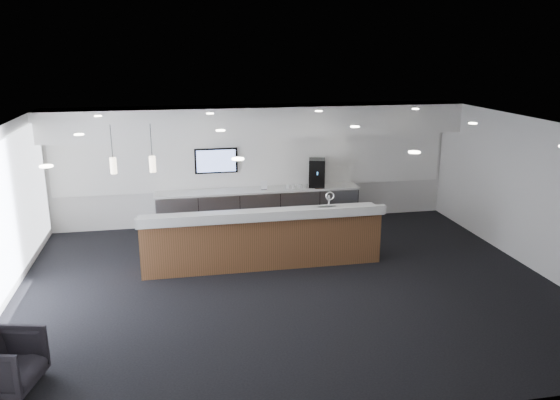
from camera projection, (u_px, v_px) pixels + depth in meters
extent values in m
plane|color=black|center=(289.00, 285.00, 10.32)|extent=(10.00, 10.00, 0.00)
cube|color=black|center=(289.00, 127.00, 9.50)|extent=(10.00, 8.00, 0.02)
cube|color=silver|center=(256.00, 164.00, 13.69)|extent=(10.00, 0.02, 3.00)
cube|color=silver|center=(535.00, 195.00, 10.83)|extent=(0.02, 8.00, 3.00)
cube|color=white|center=(258.00, 121.00, 12.95)|extent=(10.00, 0.90, 0.70)
cube|color=white|center=(256.00, 161.00, 13.63)|extent=(9.80, 0.06, 1.40)
cube|color=#A0A1A8|center=(259.00, 208.00, 13.63)|extent=(5.00, 0.60, 0.90)
cube|color=white|center=(258.00, 190.00, 13.50)|extent=(5.06, 0.66, 0.05)
cylinder|color=white|center=(177.00, 215.00, 12.95)|extent=(0.60, 0.02, 0.02)
cylinder|color=white|center=(220.00, 213.00, 13.13)|extent=(0.60, 0.02, 0.02)
cylinder|color=white|center=(261.00, 210.00, 13.32)|extent=(0.60, 0.02, 0.02)
cylinder|color=white|center=(300.00, 208.00, 13.50)|extent=(0.60, 0.02, 0.02)
cylinder|color=white|center=(339.00, 206.00, 13.69)|extent=(0.60, 0.02, 0.02)
cube|color=black|center=(216.00, 161.00, 13.38)|extent=(1.05, 0.07, 0.62)
cube|color=blue|center=(216.00, 161.00, 13.34)|extent=(0.95, 0.01, 0.54)
cylinder|color=#F9E4C2|center=(152.00, 165.00, 10.02)|extent=(0.12, 0.12, 0.30)
cylinder|color=#F9E4C2|center=(113.00, 167.00, 9.89)|extent=(0.12, 0.12, 0.30)
cube|color=#55371C|center=(262.00, 241.00, 11.13)|extent=(4.84, 0.68, 1.05)
cube|color=white|center=(262.00, 215.00, 10.98)|extent=(4.92, 0.76, 0.06)
cube|color=white|center=(265.00, 216.00, 10.60)|extent=(4.92, 0.13, 0.18)
cylinder|color=white|center=(329.00, 202.00, 11.30)|extent=(0.04, 0.04, 0.28)
torus|color=white|center=(330.00, 196.00, 11.20)|extent=(0.19, 0.03, 0.19)
cube|color=black|center=(317.00, 173.00, 13.68)|extent=(0.50, 0.54, 0.70)
cube|color=white|center=(319.00, 188.00, 13.54)|extent=(0.25, 0.12, 0.02)
cube|color=white|center=(264.00, 185.00, 13.42)|extent=(0.16, 0.02, 0.22)
cube|color=white|center=(317.00, 182.00, 13.66)|extent=(0.19, 0.05, 0.25)
imported|color=black|center=(6.00, 363.00, 7.10)|extent=(1.00, 0.98, 0.75)
imported|color=white|center=(321.00, 185.00, 13.66)|extent=(0.11, 0.11, 0.10)
imported|color=white|center=(315.00, 185.00, 13.64)|extent=(0.15, 0.15, 0.10)
imported|color=white|center=(310.00, 186.00, 13.61)|extent=(0.13, 0.13, 0.10)
imported|color=white|center=(304.00, 186.00, 13.59)|extent=(0.14, 0.14, 0.10)
imported|color=white|center=(299.00, 186.00, 13.56)|extent=(0.15, 0.15, 0.10)
imported|color=white|center=(294.00, 187.00, 13.53)|extent=(0.12, 0.12, 0.10)
imported|color=white|center=(288.00, 187.00, 13.51)|extent=(0.15, 0.15, 0.10)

